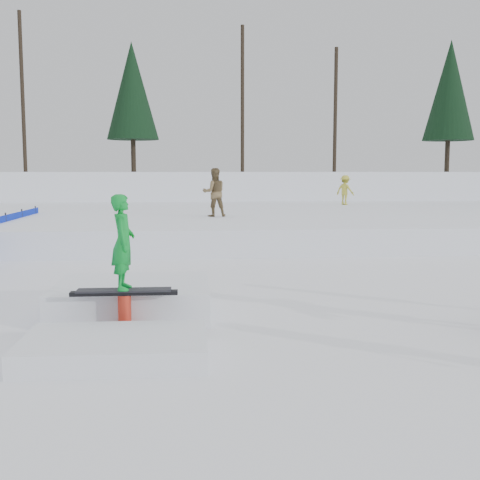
{
  "coord_description": "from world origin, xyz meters",
  "views": [
    {
      "loc": [
        -0.46,
        -9.73,
        2.45
      ],
      "look_at": [
        0.5,
        2.0,
        1.1
      ],
      "focal_mm": 45.0,
      "sensor_mm": 36.0,
      "label": 1
    }
  ],
  "objects": [
    {
      "name": "treeline",
      "position": [
        6.18,
        28.28,
        7.45
      ],
      "size": [
        40.24,
        4.22,
        10.5
      ],
      "color": "black",
      "rests_on": "snow_berm"
    },
    {
      "name": "ground",
      "position": [
        0.0,
        0.0,
        0.0
      ],
      "size": [
        120.0,
        120.0,
        0.0
      ],
      "primitive_type": "plane",
      "color": "white"
    },
    {
      "name": "snow_berm",
      "position": [
        0.0,
        30.0,
        1.2
      ],
      "size": [
        60.0,
        14.0,
        2.4
      ],
      "primitive_type": "cube",
      "color": "white",
      "rests_on": "ground"
    },
    {
      "name": "walker_olive",
      "position": [
        0.39,
        12.14,
        1.68
      ],
      "size": [
        0.95,
        0.79,
        1.76
      ],
      "primitive_type": "imported",
      "rotation": [
        0.0,
        0.0,
        3.29
      ],
      "color": "brown",
      "rests_on": "snow_midrise"
    },
    {
      "name": "walker_ygreen",
      "position": [
        7.11,
        19.36,
        1.52
      ],
      "size": [
        1.05,
        1.04,
        1.45
      ],
      "primitive_type": "imported",
      "rotation": [
        0.0,
        0.0,
        2.37
      ],
      "color": "gold",
      "rests_on": "snow_midrise"
    },
    {
      "name": "jib_rail_feature",
      "position": [
        -1.47,
        -0.17,
        0.3
      ],
      "size": [
        2.6,
        4.4,
        2.11
      ],
      "color": "white",
      "rests_on": "ground"
    },
    {
      "name": "snow_midrise",
      "position": [
        0.0,
        16.0,
        0.4
      ],
      "size": [
        50.0,
        18.0,
        0.8
      ],
      "primitive_type": "cube",
      "color": "white",
      "rests_on": "ground"
    }
  ]
}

